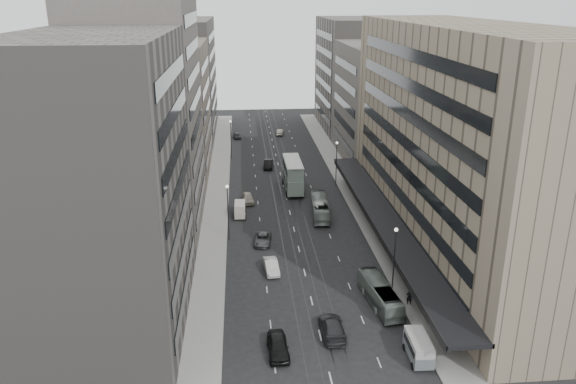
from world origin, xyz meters
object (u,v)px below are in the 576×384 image
object	(u,v)px
sedan_0	(278,346)
sedan_2	(263,239)
bus_far	(320,208)
sedan_1	(271,266)
bus_near	(380,294)
vw_microbus	(419,347)
panel_van	(240,209)
double_decker	(293,174)
pedestrian	(409,297)

from	to	relation	value
sedan_0	sedan_2	xyz separation A→B (m)	(-0.36, 26.05, -0.18)
bus_far	sedan_1	world-z (taller)	bus_far
bus_near	sedan_0	distance (m)	14.68
vw_microbus	panel_van	xyz separation A→B (m)	(-16.89, 38.58, -0.06)
bus_near	panel_van	distance (m)	32.32
double_decker	sedan_2	world-z (taller)	double_decker
bus_far	double_decker	distance (m)	13.33
pedestrian	sedan_0	bearing A→B (deg)	26.33
vw_microbus	sedan_1	distance (m)	23.37
bus_far	panel_van	bearing A→B (deg)	0.59
sedan_2	sedan_1	bearing A→B (deg)	-78.64
bus_near	pedestrian	world-z (taller)	bus_near
bus_far	vw_microbus	xyz separation A→B (m)	(4.24, -37.79, -0.09)
sedan_1	pedestrian	world-z (taller)	pedestrian
bus_near	sedan_1	distance (m)	14.89
bus_far	sedan_1	bearing A→B (deg)	68.63
pedestrian	sedan_2	bearing A→B (deg)	-49.70
bus_far	vw_microbus	bearing A→B (deg)	100.59
bus_far	panel_van	distance (m)	12.67
panel_van	vw_microbus	bearing A→B (deg)	-65.17
vw_microbus	panel_van	world-z (taller)	vw_microbus
sedan_0	sedan_2	distance (m)	26.05
bus_near	vw_microbus	xyz separation A→B (m)	(1.27, -10.28, -0.00)
vw_microbus	sedan_2	world-z (taller)	vw_microbus
sedan_1	panel_van	bearing A→B (deg)	96.18
vw_microbus	pedestrian	world-z (taller)	vw_microbus
bus_near	sedan_2	xyz separation A→B (m)	(-12.48, 17.80, -0.68)
sedan_0	pedestrian	world-z (taller)	pedestrian
vw_microbus	bus_far	bearing A→B (deg)	97.88
panel_van	pedestrian	size ratio (longest dim) A/B	1.98
panel_van	sedan_0	size ratio (longest dim) A/B	0.75
sedan_0	sedan_1	xyz separation A→B (m)	(0.36, 17.35, -0.08)
bus_near	panel_van	world-z (taller)	bus_near
double_decker	sedan_1	world-z (taller)	double_decker
vw_microbus	sedan_0	bearing A→B (deg)	172.86
panel_van	pedestrian	xyz separation A→B (m)	(18.90, -28.75, -0.19)
sedan_2	pedestrian	bearing A→B (deg)	-42.49
bus_far	panel_van	size ratio (longest dim) A/B	2.75
bus_near	sedan_2	distance (m)	21.75
bus_far	sedan_0	bearing A→B (deg)	79.82
double_decker	sedan_0	xyz separation A→B (m)	(-6.06, -48.63, -2.17)
bus_near	bus_far	size ratio (longest dim) A/B	0.94
bus_far	panel_van	world-z (taller)	bus_far
double_decker	vw_microbus	world-z (taller)	double_decker
bus_near	double_decker	bearing A→B (deg)	-87.72
double_decker	pedestrian	xyz separation A→B (m)	(9.35, -40.82, -1.92)
bus_far	bus_near	bearing A→B (deg)	100.34
panel_van	sedan_0	bearing A→B (deg)	-83.35
vw_microbus	sedan_1	xyz separation A→B (m)	(-13.04, 19.38, -0.58)
bus_near	sedan_2	world-z (taller)	bus_near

